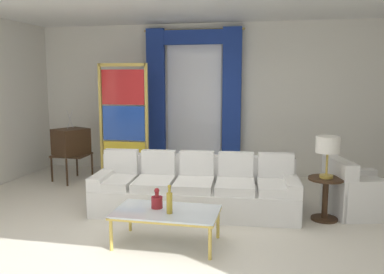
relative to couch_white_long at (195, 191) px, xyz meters
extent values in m
plane|color=silver|center=(-0.17, -0.59, -0.31)|extent=(16.00, 16.00, 0.00)
cube|color=white|center=(-0.17, 2.47, 1.19)|extent=(8.00, 0.12, 3.00)
cube|color=white|center=(-0.17, 0.21, 2.71)|extent=(8.00, 7.60, 0.04)
cube|color=white|center=(-0.50, 2.39, 1.24)|extent=(1.10, 0.02, 2.50)
cylinder|color=gold|center=(-0.50, 2.31, 2.55)|extent=(2.00, 0.04, 0.04)
cube|color=navy|center=(-1.27, 2.29, 1.24)|extent=(0.36, 0.12, 2.70)
cube|color=navy|center=(0.27, 2.29, 1.24)|extent=(0.36, 0.12, 2.70)
cube|color=navy|center=(-0.50, 2.29, 2.41)|extent=(1.80, 0.10, 0.28)
cube|color=white|center=(0.01, -0.10, -0.12)|extent=(2.96, 1.12, 0.38)
cube|color=white|center=(-0.02, 0.27, 0.08)|extent=(2.91, 0.42, 0.78)
cube|color=white|center=(1.36, 0.01, -0.03)|extent=(0.27, 0.87, 0.56)
cube|color=white|center=(-1.35, -0.20, -0.03)|extent=(0.27, 0.87, 0.56)
cube|color=white|center=(1.17, -0.06, 0.13)|extent=(0.59, 0.78, 0.12)
cube|color=white|center=(1.14, 0.26, 0.35)|extent=(0.52, 0.18, 0.40)
cube|color=white|center=(0.59, -0.10, 0.13)|extent=(0.59, 0.78, 0.12)
cube|color=white|center=(0.56, 0.22, 0.35)|extent=(0.52, 0.18, 0.40)
cube|color=white|center=(0.01, -0.15, 0.13)|extent=(0.59, 0.78, 0.12)
cube|color=white|center=(-0.01, 0.17, 0.35)|extent=(0.52, 0.18, 0.40)
cube|color=white|center=(-0.57, -0.19, 0.13)|extent=(0.59, 0.78, 0.12)
cube|color=white|center=(-0.59, 0.13, 0.35)|extent=(0.52, 0.18, 0.40)
cube|color=white|center=(-1.15, -0.24, 0.13)|extent=(0.59, 0.78, 0.12)
cube|color=white|center=(-1.17, 0.08, 0.35)|extent=(0.52, 0.18, 0.40)
cube|color=silver|center=(-0.10, -1.25, 0.09)|extent=(1.21, 0.69, 0.02)
cube|color=gold|center=(-0.10, -0.92, 0.07)|extent=(1.21, 0.04, 0.03)
cube|color=gold|center=(-0.10, -1.57, 0.07)|extent=(1.21, 0.04, 0.03)
cube|color=gold|center=(-0.68, -1.25, 0.07)|extent=(0.04, 0.69, 0.03)
cube|color=gold|center=(0.49, -1.25, 0.07)|extent=(0.04, 0.69, 0.03)
cylinder|color=gold|center=(-0.66, -0.94, -0.12)|extent=(0.04, 0.04, 0.38)
cylinder|color=gold|center=(0.47, -0.94, -0.12)|extent=(0.04, 0.04, 0.38)
cylinder|color=gold|center=(-0.66, -1.55, -0.12)|extent=(0.04, 0.04, 0.38)
cylinder|color=gold|center=(0.47, -1.55, -0.12)|extent=(0.04, 0.04, 0.38)
cylinder|color=gold|center=(-0.04, -1.33, 0.22)|extent=(0.07, 0.07, 0.24)
cylinder|color=gold|center=(-0.04, -1.33, 0.37)|extent=(0.03, 0.03, 0.06)
sphere|color=gold|center=(-0.04, -1.33, 0.42)|extent=(0.04, 0.04, 0.04)
cylinder|color=maroon|center=(-0.23, -1.18, 0.17)|extent=(0.14, 0.14, 0.14)
cylinder|color=maroon|center=(-0.23, -1.18, 0.27)|extent=(0.05, 0.05, 0.05)
sphere|color=maroon|center=(-0.23, -1.18, 0.32)|extent=(0.06, 0.06, 0.06)
cube|color=#382314|center=(-2.62, 1.23, 0.19)|extent=(0.62, 0.54, 0.03)
cylinder|color=#382314|center=(-2.96, 1.09, -0.06)|extent=(0.04, 0.04, 0.50)
cylinder|color=#382314|center=(-2.71, 1.59, -0.06)|extent=(0.04, 0.04, 0.50)
cylinder|color=#382314|center=(-2.54, 0.87, -0.06)|extent=(0.04, 0.04, 0.50)
cylinder|color=#382314|center=(-2.28, 1.37, -0.06)|extent=(0.04, 0.04, 0.50)
cube|color=#382314|center=(-2.62, 1.23, 0.45)|extent=(0.68, 0.72, 0.48)
cube|color=black|center=(-2.83, 1.33, 0.47)|extent=(0.19, 0.35, 0.30)
cylinder|color=gold|center=(-2.87, 1.26, 0.28)|extent=(0.03, 0.04, 0.04)
cylinder|color=gold|center=(-2.80, 1.41, 0.28)|extent=(0.03, 0.04, 0.04)
cylinder|color=silver|center=(-2.62, 1.23, 0.87)|extent=(0.07, 0.12, 0.34)
cylinder|color=silver|center=(-2.62, 1.23, 0.87)|extent=(0.07, 0.12, 0.34)
cube|color=white|center=(2.34, 0.35, -0.11)|extent=(0.98, 0.98, 0.40)
cube|color=white|center=(2.34, 0.35, 0.14)|extent=(0.85, 0.85, 0.10)
cube|color=white|center=(2.03, 0.27, 0.09)|extent=(0.40, 0.82, 0.80)
cube|color=white|center=(2.25, 0.66, -0.02)|extent=(0.76, 0.37, 0.58)
cube|color=white|center=(2.42, 0.04, -0.02)|extent=(0.76, 0.37, 0.58)
cube|color=gold|center=(-2.09, 1.42, 0.79)|extent=(0.05, 0.05, 2.20)
cube|color=gold|center=(-1.19, 1.42, 0.79)|extent=(0.05, 0.05, 2.20)
cube|color=gold|center=(-1.64, 1.42, 1.86)|extent=(0.90, 0.05, 0.06)
cube|color=gold|center=(-1.64, 1.42, -0.26)|extent=(0.90, 0.05, 0.10)
cube|color=yellow|center=(-1.64, 1.42, 0.13)|extent=(0.82, 0.02, 0.64)
cube|color=#1E47B7|center=(-1.64, 1.42, 0.79)|extent=(0.82, 0.02, 0.64)
cube|color=red|center=(-1.64, 1.42, 1.46)|extent=(0.82, 0.02, 0.64)
cylinder|color=beige|center=(-1.11, 1.16, -0.28)|extent=(0.16, 0.16, 0.06)
ellipsoid|color=navy|center=(-1.11, 1.16, -0.17)|extent=(0.18, 0.32, 0.20)
sphere|color=navy|center=(-1.11, 1.30, -0.06)|extent=(0.09, 0.09, 0.09)
cone|color=gold|center=(-1.11, 1.36, -0.06)|extent=(0.02, 0.04, 0.02)
cone|color=#228743|center=(-1.11, 0.98, -0.07)|extent=(0.44, 0.40, 0.50)
cylinder|color=#382314|center=(1.82, -0.01, 0.27)|extent=(0.48, 0.48, 0.03)
cylinder|color=#382314|center=(1.82, -0.01, -0.02)|extent=(0.08, 0.08, 0.55)
cylinder|color=#382314|center=(1.82, -0.01, -0.29)|extent=(0.36, 0.36, 0.03)
cylinder|color=#B29338|center=(1.82, -0.01, 0.31)|extent=(0.18, 0.18, 0.04)
cylinder|color=#B29338|center=(1.82, -0.01, 0.51)|extent=(0.03, 0.03, 0.36)
cylinder|color=white|center=(1.82, -0.01, 0.75)|extent=(0.32, 0.32, 0.22)
camera|label=1|loc=(1.12, -5.64, 1.65)|focal=37.91mm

